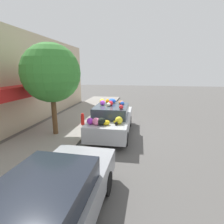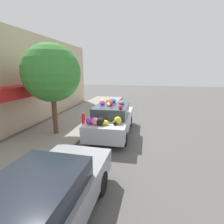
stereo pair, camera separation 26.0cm
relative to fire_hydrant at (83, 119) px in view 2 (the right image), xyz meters
The scene contains 7 objects.
ground_plane 2.00m from the fire_hydrant, 115.48° to the right, with size 60.00×60.00×0.00m, color #565451.
sidewalk_curb 1.32m from the fire_hydrant, 131.74° to the left, with size 24.00×3.20×0.11m.
building_facade 3.93m from the fire_hydrant, 105.67° to the left, with size 18.00×1.20×5.33m.
street_tree 3.18m from the fire_hydrant, 152.49° to the left, with size 2.71×2.71×4.32m.
fire_hydrant is the anchor object (origin of this frame).
art_car 2.10m from the fire_hydrant, 115.25° to the right, with size 4.45×1.90×1.77m.
parked_car_plain 6.92m from the fire_hydrant, 165.51° to the right, with size 4.35×1.83×1.36m.
Camera 2 is at (-8.37, -1.89, 3.20)m, focal length 28.00 mm.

